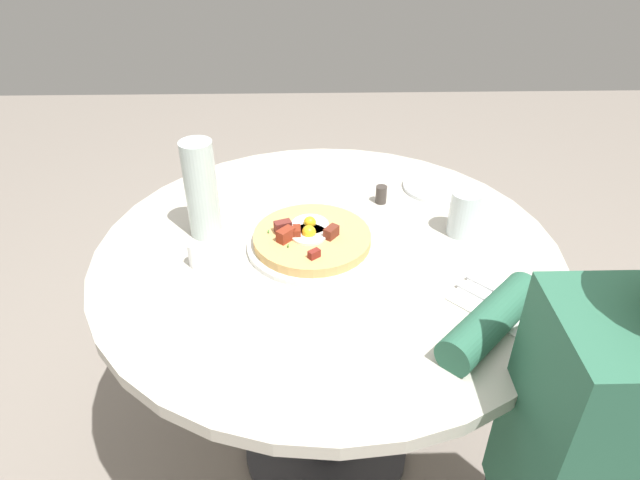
{
  "coord_description": "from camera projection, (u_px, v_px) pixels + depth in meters",
  "views": [
    {
      "loc": [
        -0.04,
        -1.04,
        1.45
      ],
      "look_at": [
        -0.02,
        0.0,
        0.74
      ],
      "focal_mm": 31.95,
      "sensor_mm": 36.0,
      "label": 1
    }
  ],
  "objects": [
    {
      "name": "water_glass",
      "position": [
        464.0,
        213.0,
        1.29
      ],
      "size": [
        0.07,
        0.07,
        0.11
      ],
      "primitive_type": "cylinder",
      "color": "silver",
      "rests_on": "dining_table"
    },
    {
      "name": "salt_shaker",
      "position": [
        195.0,
        255.0,
        1.2
      ],
      "size": [
        0.03,
        0.03,
        0.05
      ],
      "primitive_type": "cylinder",
      "color": "white",
      "rests_on": "dining_table"
    },
    {
      "name": "pizza_plate",
      "position": [
        312.0,
        244.0,
        1.27
      ],
      "size": [
        0.29,
        0.29,
        0.01
      ],
      "primitive_type": "cylinder",
      "color": "white",
      "rests_on": "dining_table"
    },
    {
      "name": "bread_plate",
      "position": [
        438.0,
        186.0,
        1.49
      ],
      "size": [
        0.18,
        0.18,
        0.01
      ],
      "primitive_type": "cylinder",
      "color": "white",
      "rests_on": "dining_table"
    },
    {
      "name": "water_bottle",
      "position": [
        201.0,
        190.0,
        1.25
      ],
      "size": [
        0.07,
        0.07,
        0.23
      ],
      "primitive_type": "cylinder",
      "color": "silver",
      "rests_on": "dining_table"
    },
    {
      "name": "fork",
      "position": [
        507.0,
        296.0,
        1.12
      ],
      "size": [
        0.13,
        0.14,
        0.0
      ],
      "primitive_type": "cube",
      "rotation": [
        0.0,
        0.0,
        2.33
      ],
      "color": "silver",
      "rests_on": "napkin"
    },
    {
      "name": "breakfast_pizza",
      "position": [
        311.0,
        237.0,
        1.26
      ],
      "size": [
        0.26,
        0.26,
        0.05
      ],
      "color": "tan",
      "rests_on": "pizza_plate"
    },
    {
      "name": "pepper_shaker",
      "position": [
        381.0,
        195.0,
        1.42
      ],
      "size": [
        0.03,
        0.03,
        0.05
      ],
      "primitive_type": "cylinder",
      "color": "#3F3833",
      "rests_on": "dining_table"
    },
    {
      "name": "knife",
      "position": [
        497.0,
        304.0,
        1.1
      ],
      "size": [
        0.13,
        0.14,
        0.0
      ],
      "primitive_type": "cube",
      "rotation": [
        0.0,
        0.0,
        2.33
      ],
      "color": "silver",
      "rests_on": "napkin"
    },
    {
      "name": "ground_plane",
      "position": [
        326.0,
        448.0,
        1.67
      ],
      "size": [
        6.0,
        6.0,
        0.0
      ],
      "primitive_type": "plane",
      "color": "gray"
    },
    {
      "name": "napkin",
      "position": [
        501.0,
        302.0,
        1.11
      ],
      "size": [
        0.22,
        0.22,
        0.0
      ],
      "primitive_type": "cube",
      "rotation": [
        0.0,
        0.0,
        2.33
      ],
      "color": "white",
      "rests_on": "dining_table"
    },
    {
      "name": "dining_table",
      "position": [
        327.0,
        306.0,
        1.36
      ],
      "size": [
        1.03,
        1.03,
        0.72
      ],
      "color": "beige",
      "rests_on": "ground_plane"
    }
  ]
}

